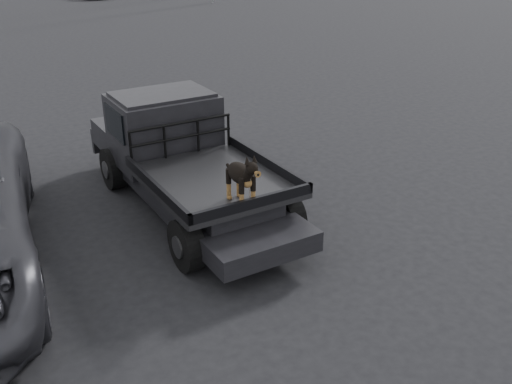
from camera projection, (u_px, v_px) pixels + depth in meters
ground at (246, 259)px, 8.27m from camera, size 120.00×120.00×0.00m
flatbed_ute at (189, 184)px, 9.57m from camera, size 2.00×5.40×0.92m
ute_cab at (163, 117)px, 9.93m from camera, size 1.72×1.30×0.88m
headache_rack at (182, 139)px, 9.41m from camera, size 1.80×0.08×0.55m
dog at (241, 178)px, 7.73m from camera, size 0.32×0.60×0.74m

